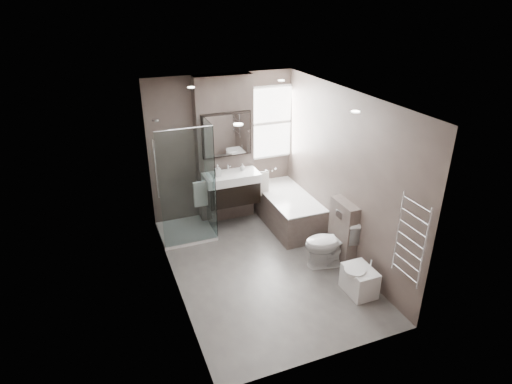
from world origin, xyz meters
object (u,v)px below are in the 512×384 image
toilet (330,243)px  bidet (359,280)px  bathtub (287,208)px  vanity (232,187)px

toilet → bidet: size_ratio=1.53×
bathtub → toilet: bearing=-88.1°
vanity → toilet: size_ratio=1.24×
vanity → bidet: 2.71m
vanity → bathtub: (0.92, -0.33, -0.43)m
toilet → vanity: bearing=-139.5°
bathtub → bidet: bathtub is taller
vanity → bidet: bearing=-67.6°
vanity → bathtub: bearing=-19.4°
vanity → bidet: vanity is taller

